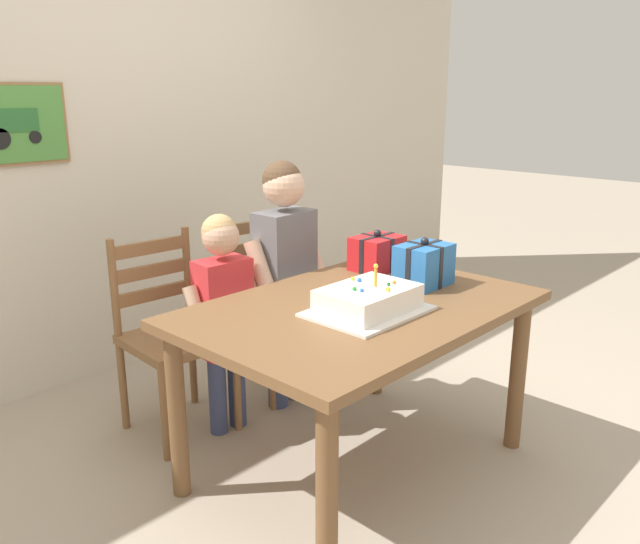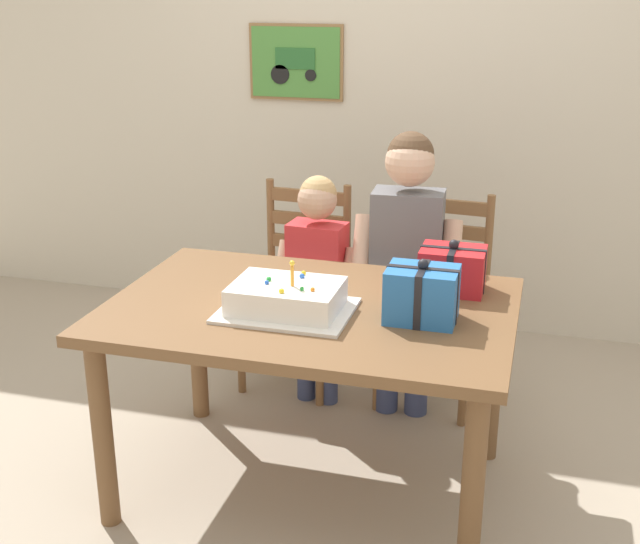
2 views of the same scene
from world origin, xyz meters
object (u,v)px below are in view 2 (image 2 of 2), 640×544
Objects in this scene: chair_right at (436,298)px; child_younger at (317,269)px; birthday_cake at (287,299)px; gift_box_beside_cake at (452,269)px; gift_box_red_large at (422,294)px; dining_table at (311,330)px; chair_left at (298,285)px; child_older at (407,249)px.

child_younger is (-0.49, -0.20, 0.16)m from chair_right.
birthday_cake is 1.88× the size of gift_box_beside_cake.
gift_box_beside_cake is (0.51, 0.36, 0.03)m from birthday_cake.
gift_box_red_large is 0.96m from chair_right.
dining_table is 0.93m from chair_left.
dining_table is 0.70m from child_older.
dining_table is at bearing -110.58° from chair_right.
child_older reaches higher than dining_table.
gift_box_red_large is at bearing -85.80° from chair_right.
gift_box_red_large is at bearing 7.26° from birthday_cake.
child_older is (0.53, -0.20, 0.28)m from chair_left.
gift_box_red_large is 1.01× the size of gift_box_beside_cake.
gift_box_red_large is 0.71m from child_older.
birthday_cake is 1.03m from chair_left.
chair_left is 0.75× the size of child_older.
gift_box_red_large is 0.31m from gift_box_beside_cake.
child_older is 0.40m from child_younger.
birthday_cake is 0.45m from gift_box_red_large.
child_older is (-0.17, 0.69, -0.07)m from gift_box_red_large.
gift_box_beside_cake is 0.69m from chair_right.
gift_box_beside_cake reaches higher than chair_right.
chair_right is at bearing 102.31° from gift_box_beside_cake.
child_older is (0.22, 0.66, 0.11)m from dining_table.
birthday_cake is 0.77m from child_younger.
birthday_cake is 0.63m from gift_box_beside_cake.
child_older is at bearing -20.61° from chair_left.
birthday_cake is 0.36× the size of child_older.
child_older is (-0.23, 0.38, -0.06)m from gift_box_beside_cake.
chair_left is (-0.77, 0.58, -0.35)m from gift_box_beside_cake.
chair_left and chair_right have the same top height.
child_younger is at bearing -157.63° from chair_right.
gift_box_beside_cake is 0.23× the size of child_younger.
dining_table is 0.68m from child_younger.
gift_box_red_large reaches higher than chair_right.
chair_left is at bearing 128.34° from gift_box_red_large.
child_older is 1.20× the size of child_younger.
child_younger is (-0.16, 0.66, -0.01)m from dining_table.
chair_left is at bearing 159.39° from child_older.
gift_box_beside_cake is (0.06, 0.31, -0.01)m from gift_box_red_large.
chair_right is (0.32, 0.86, -0.17)m from dining_table.
birthday_cake is at bearing -123.70° from dining_table.
child_older reaches higher than birthday_cake.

